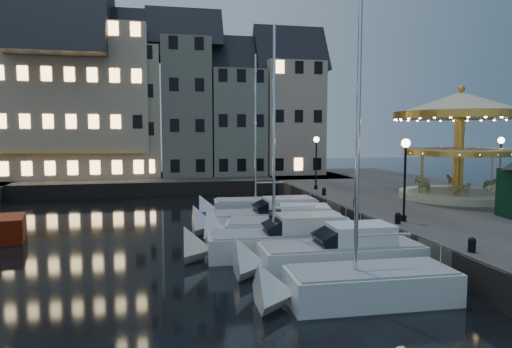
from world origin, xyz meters
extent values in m
plane|color=black|center=(0.00, 0.00, 0.00)|extent=(160.00, 160.00, 0.00)
cube|color=#474442|center=(14.00, 6.00, 0.65)|extent=(16.00, 56.00, 1.30)
cube|color=#474442|center=(-8.00, 28.00, 0.65)|extent=(44.00, 12.00, 1.30)
cube|color=#47423A|center=(6.00, 6.00, 0.65)|extent=(0.15, 44.00, 1.30)
cube|color=#47423A|center=(-6.00, 22.00, 0.65)|extent=(48.00, 0.15, 1.30)
cylinder|color=black|center=(7.20, 1.00, 1.45)|extent=(0.28, 0.28, 0.30)
cylinder|color=black|center=(7.20, 1.00, 3.20)|extent=(0.12, 0.12, 3.80)
sphere|color=#FFD18C|center=(7.20, 1.00, 5.25)|extent=(0.44, 0.44, 0.44)
cylinder|color=black|center=(7.20, 14.50, 1.45)|extent=(0.28, 0.28, 0.30)
cylinder|color=black|center=(7.20, 14.50, 3.20)|extent=(0.12, 0.12, 3.80)
sphere|color=#FFD18C|center=(7.20, 14.50, 5.25)|extent=(0.44, 0.44, 0.44)
cylinder|color=black|center=(18.50, 8.00, 1.45)|extent=(0.28, 0.28, 0.30)
cylinder|color=black|center=(18.50, 8.00, 3.20)|extent=(0.12, 0.12, 3.80)
sphere|color=#FFD18C|center=(18.50, 8.00, 5.25)|extent=(0.44, 0.44, 0.44)
cylinder|color=black|center=(6.60, -5.00, 1.50)|extent=(0.28, 0.28, 0.40)
sphere|color=black|center=(6.60, -5.00, 1.72)|extent=(0.30, 0.30, 0.30)
cylinder|color=black|center=(6.60, 0.50, 1.50)|extent=(0.28, 0.28, 0.40)
sphere|color=black|center=(6.60, 0.50, 1.72)|extent=(0.30, 0.30, 0.30)
cylinder|color=black|center=(6.60, 5.50, 1.50)|extent=(0.28, 0.28, 0.40)
sphere|color=black|center=(6.60, 5.50, 1.72)|extent=(0.30, 0.30, 0.30)
cylinder|color=black|center=(6.60, 11.00, 1.50)|extent=(0.28, 0.28, 0.40)
sphere|color=black|center=(6.60, 11.00, 1.72)|extent=(0.30, 0.30, 0.30)
cube|color=tan|center=(-19.50, 30.00, 6.80)|extent=(5.00, 8.00, 11.00)
cube|color=gray|center=(-14.05, 30.00, 7.30)|extent=(5.60, 8.00, 12.00)
cube|color=tan|center=(-8.00, 30.00, 7.80)|extent=(6.20, 8.00, 13.00)
cube|color=slate|center=(-2.25, 30.00, 8.30)|extent=(5.00, 8.00, 14.00)
cube|color=gray|center=(3.20, 30.00, 6.80)|extent=(5.60, 8.00, 11.00)
cube|color=tan|center=(9.25, 30.00, 7.30)|extent=(6.20, 8.00, 12.00)
cube|color=#D0B492|center=(-14.00, 30.00, 8.80)|extent=(16.00, 9.00, 15.00)
cube|color=silver|center=(2.18, -5.76, 0.45)|extent=(5.79, 2.34, 1.30)
cube|color=gray|center=(2.18, -5.76, 1.12)|extent=(5.50, 2.16, 0.10)
cylinder|color=silver|center=(1.60, -5.75, 6.12)|extent=(0.14, 0.14, 10.04)
cube|color=silver|center=(2.55, -2.23, 0.45)|extent=(6.86, 2.37, 1.30)
cube|color=gray|center=(2.55, -2.23, 1.12)|extent=(6.52, 2.19, 0.10)
cube|color=silver|center=(3.37, -2.24, 1.55)|extent=(2.62, 1.74, 0.80)
cube|color=black|center=(2.01, -2.22, 1.45)|extent=(1.18, 1.61, 0.93)
cube|color=beige|center=(1.05, 0.40, 0.45)|extent=(7.80, 2.64, 1.30)
cube|color=gray|center=(1.05, 0.40, 1.12)|extent=(7.40, 2.44, 0.10)
cube|color=beige|center=(1.98, 0.35, 1.55)|extent=(3.00, 1.84, 0.80)
cube|color=black|center=(0.44, 0.43, 1.45)|extent=(1.35, 1.65, 0.99)
cylinder|color=silver|center=(0.28, 0.43, 6.28)|extent=(0.14, 0.14, 10.36)
cube|color=white|center=(1.80, 3.16, 0.45)|extent=(7.07, 3.88, 1.30)
cube|color=gray|center=(1.80, 3.16, 1.12)|extent=(6.70, 3.61, 0.10)
cube|color=white|center=(2.58, 3.00, 1.55)|extent=(2.88, 2.40, 0.80)
cube|color=black|center=(1.28, 3.27, 1.45)|extent=(1.49, 1.99, 0.92)
cube|color=silver|center=(1.68, 6.03, 0.45)|extent=(7.41, 2.47, 1.30)
cube|color=gray|center=(1.68, 6.03, 1.12)|extent=(7.04, 2.28, 0.10)
cube|color=silver|center=(2.57, 6.03, 1.55)|extent=(2.82, 1.85, 0.80)
cube|color=black|center=(1.09, 6.03, 1.45)|extent=(1.24, 1.73, 0.97)
cube|color=silver|center=(2.33, 11.10, 0.45)|extent=(7.32, 2.70, 1.30)
cube|color=#88949B|center=(2.33, 11.10, 1.12)|extent=(6.94, 2.50, 0.10)
cylinder|color=silver|center=(1.62, 11.16, 5.92)|extent=(0.14, 0.14, 9.65)
cylinder|color=#C2BD90|center=(14.97, 7.69, 1.54)|extent=(7.59, 7.59, 0.47)
cylinder|color=gold|center=(14.97, 7.69, 4.72)|extent=(0.66, 0.66, 5.88)
cylinder|color=#C2BD90|center=(14.97, 7.69, 4.62)|extent=(7.02, 7.02, 0.17)
cylinder|color=gold|center=(14.97, 7.69, 4.45)|extent=(7.29, 7.29, 0.33)
cone|color=#C2BD90|center=(14.97, 7.69, 7.75)|extent=(8.73, 8.73, 1.52)
cylinder|color=gold|center=(14.97, 7.69, 6.95)|extent=(8.73, 8.73, 0.47)
sphere|color=gold|center=(14.97, 7.69, 8.70)|extent=(0.47, 0.47, 0.47)
imported|color=#C2BD90|center=(17.51, 8.47, 2.25)|extent=(1.58, 1.15, 0.95)
camera|label=1|loc=(-4.71, -19.80, 5.75)|focal=32.00mm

